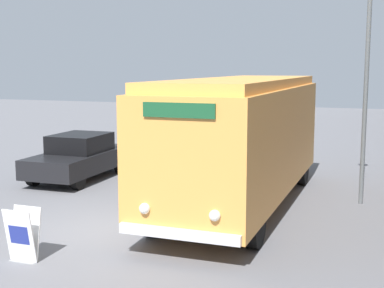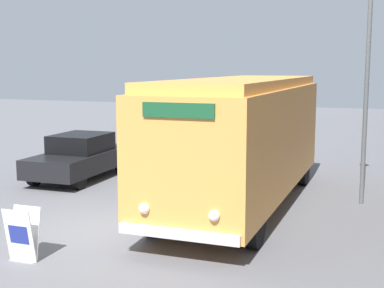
% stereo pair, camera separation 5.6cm
% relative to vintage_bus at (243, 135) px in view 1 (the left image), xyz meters
% --- Properties ---
extents(ground_plane, '(80.00, 80.00, 0.00)m').
position_rel_vintage_bus_xyz_m(ground_plane, '(-2.25, -3.25, -1.95)').
color(ground_plane, slate).
extents(vintage_bus, '(2.62, 9.44, 3.48)m').
position_rel_vintage_bus_xyz_m(vintage_bus, '(0.00, 0.00, 0.00)').
color(vintage_bus, black).
rests_on(vintage_bus, ground_plane).
extents(sign_board, '(0.63, 0.40, 1.07)m').
position_rel_vintage_bus_xyz_m(sign_board, '(-2.93, -5.59, -1.43)').
color(sign_board, gray).
rests_on(sign_board, ground_plane).
extents(streetlamp, '(0.36, 0.36, 7.64)m').
position_rel_vintage_bus_xyz_m(streetlamp, '(3.06, 1.37, 2.89)').
color(streetlamp, '#595E60').
rests_on(streetlamp, ground_plane).
extents(parked_car_near, '(1.98, 4.31, 1.52)m').
position_rel_vintage_bus_xyz_m(parked_car_near, '(-6.10, 1.54, -1.19)').
color(parked_car_near, black).
rests_on(parked_car_near, ground_plane).
extents(parked_car_mid, '(2.10, 4.26, 1.47)m').
position_rel_vintage_bus_xyz_m(parked_car_mid, '(-6.07, 9.13, -1.20)').
color(parked_car_mid, black).
rests_on(parked_car_mid, ground_plane).
extents(parked_car_far, '(1.77, 4.60, 1.57)m').
position_rel_vintage_bus_xyz_m(parked_car_far, '(-6.31, 15.56, -1.15)').
color(parked_car_far, black).
rests_on(parked_car_far, ground_plane).
extents(parked_car_distant, '(2.17, 4.14, 1.44)m').
position_rel_vintage_bus_xyz_m(parked_car_distant, '(-6.49, 21.67, -1.21)').
color(parked_car_distant, black).
rests_on(parked_car_distant, ground_plane).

